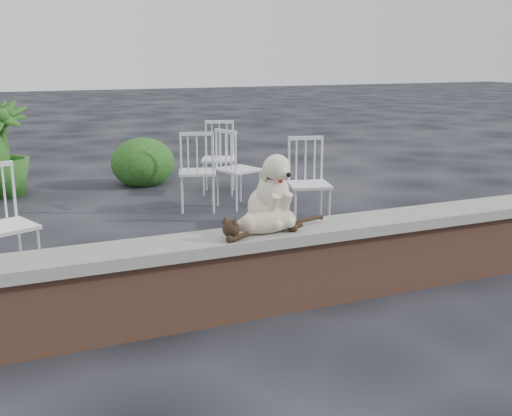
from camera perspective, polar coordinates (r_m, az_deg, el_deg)
name	(u,v)px	position (r m, az deg, el deg)	size (l,w,h in m)	color
ground	(362,292)	(4.86, 9.79, -7.63)	(60.00, 60.00, 0.00)	black
brick_wall	(363,261)	(4.78, 9.91, -4.84)	(6.00, 0.30, 0.50)	brown
capstone	(365,224)	(4.69, 10.06, -1.49)	(6.20, 0.40, 0.08)	slate
dog	(268,189)	(4.35, 1.10, 1.76)	(0.36, 0.47, 0.55)	beige
cat	(266,221)	(4.23, 0.95, -1.21)	(1.02, 0.24, 0.17)	tan
chair_c	(197,170)	(7.21, -5.45, 3.48)	(0.56, 0.56, 0.94)	white
chair_e	(238,168)	(7.34, -1.63, 3.72)	(0.56, 0.56, 0.94)	white
chair_b	(219,158)	(8.08, -3.48, 4.65)	(0.56, 0.56, 0.94)	white
chair_a	(5,225)	(5.26, -22.24, -1.44)	(0.56, 0.56, 0.94)	white
chair_d	(309,183)	(6.48, 4.93, 2.31)	(0.56, 0.56, 0.94)	white
potted_plant_b	(2,149)	(8.53, -22.43, 5.04)	(0.68, 0.68, 1.21)	#144513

